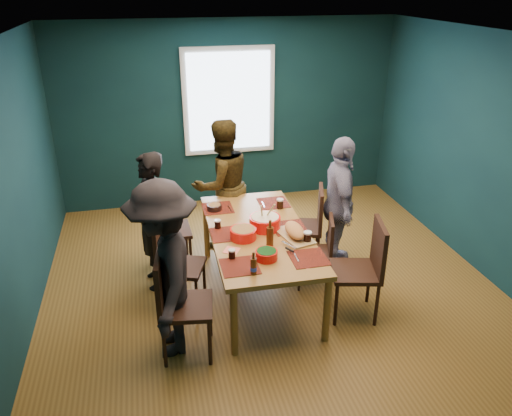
% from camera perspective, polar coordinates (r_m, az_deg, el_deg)
% --- Properties ---
extents(room, '(5.01, 5.01, 2.71)m').
position_cam_1_polar(room, '(5.42, 1.02, 5.23)').
color(room, olive).
rests_on(room, ground).
extents(dining_table, '(1.05, 2.04, 0.77)m').
position_cam_1_polar(dining_table, '(5.29, 0.30, -3.33)').
color(dining_table, olive).
rests_on(dining_table, floor).
extents(chair_left_far, '(0.48, 0.48, 1.02)m').
position_cam_1_polar(chair_left_far, '(5.88, -10.76, -1.81)').
color(chair_left_far, black).
rests_on(chair_left_far, floor).
extents(chair_left_mid, '(0.55, 0.55, 0.96)m').
position_cam_1_polar(chair_left_mid, '(5.23, -9.50, -5.75)').
color(chair_left_mid, black).
rests_on(chair_left_mid, floor).
extents(chair_left_near, '(0.53, 0.53, 1.03)m').
position_cam_1_polar(chair_left_near, '(4.56, -9.29, -10.07)').
color(chair_left_near, black).
rests_on(chair_left_near, floor).
extents(chair_right_far, '(0.56, 0.56, 0.98)m').
position_cam_1_polar(chair_right_far, '(5.95, 6.26, -1.43)').
color(chair_right_far, black).
rests_on(chair_right_far, floor).
extents(chair_right_mid, '(0.46, 0.46, 0.82)m').
position_cam_1_polar(chair_right_mid, '(5.58, 7.53, -4.42)').
color(chair_right_mid, black).
rests_on(chair_right_mid, floor).
extents(chair_right_near, '(0.57, 0.57, 1.04)m').
position_cam_1_polar(chair_right_near, '(5.12, 12.45, -6.14)').
color(chair_right_near, black).
rests_on(chair_right_near, floor).
extents(person_far_left, '(0.44, 0.61, 1.56)m').
position_cam_1_polar(person_far_left, '(5.53, -11.81, -1.53)').
color(person_far_left, black).
rests_on(person_far_left, floor).
extents(person_back, '(0.98, 0.88, 1.67)m').
position_cam_1_polar(person_back, '(6.27, -3.89, 2.68)').
color(person_back, black).
rests_on(person_back, floor).
extents(person_right, '(0.55, 1.00, 1.61)m').
position_cam_1_polar(person_right, '(5.84, 9.50, 0.38)').
color(person_right, silver).
rests_on(person_right, floor).
extents(person_near_left, '(0.66, 1.11, 1.69)m').
position_cam_1_polar(person_near_left, '(4.50, -10.38, -7.05)').
color(person_near_left, black).
rests_on(person_near_left, floor).
extents(bowl_salad, '(0.27, 0.27, 0.11)m').
position_cam_1_polar(bowl_salad, '(5.08, -1.47, -2.89)').
color(bowl_salad, red).
rests_on(bowl_salad, dining_table).
extents(bowl_dumpling, '(0.33, 0.33, 0.31)m').
position_cam_1_polar(bowl_dumpling, '(5.28, 1.02, -1.59)').
color(bowl_dumpling, red).
rests_on(bowl_dumpling, dining_table).
extents(bowl_herbs, '(0.21, 0.21, 0.09)m').
position_cam_1_polar(bowl_herbs, '(4.72, 1.20, -5.33)').
color(bowl_herbs, red).
rests_on(bowl_herbs, dining_table).
extents(cutting_board, '(0.35, 0.62, 0.13)m').
position_cam_1_polar(cutting_board, '(5.12, 4.42, -2.71)').
color(cutting_board, tan).
rests_on(cutting_board, dining_table).
extents(small_bowl, '(0.17, 0.17, 0.07)m').
position_cam_1_polar(small_bowl, '(5.72, -4.78, 0.11)').
color(small_bowl, black).
rests_on(small_bowl, dining_table).
extents(beer_bottle_a, '(0.06, 0.06, 0.22)m').
position_cam_1_polar(beer_bottle_a, '(4.48, -0.28, -6.67)').
color(beer_bottle_a, '#43210C').
rests_on(beer_bottle_a, dining_table).
extents(beer_bottle_b, '(0.07, 0.07, 0.28)m').
position_cam_1_polar(beer_bottle_b, '(4.93, 1.60, -3.20)').
color(beer_bottle_b, '#43210C').
rests_on(beer_bottle_b, dining_table).
extents(cola_glass_a, '(0.07, 0.07, 0.10)m').
position_cam_1_polar(cola_glass_a, '(4.73, -2.77, -5.23)').
color(cola_glass_a, black).
rests_on(cola_glass_a, dining_table).
extents(cola_glass_b, '(0.08, 0.08, 0.12)m').
position_cam_1_polar(cola_glass_b, '(5.03, 5.92, -3.27)').
color(cola_glass_b, black).
rests_on(cola_glass_b, dining_table).
extents(cola_glass_c, '(0.08, 0.08, 0.11)m').
position_cam_1_polar(cola_glass_c, '(5.74, 2.76, 0.55)').
color(cola_glass_c, black).
rests_on(cola_glass_c, dining_table).
extents(cola_glass_d, '(0.07, 0.07, 0.10)m').
position_cam_1_polar(cola_glass_d, '(5.30, -4.41, -1.81)').
color(cola_glass_d, black).
rests_on(cola_glass_d, dining_table).
extents(napkin_a, '(0.13, 0.13, 0.00)m').
position_cam_1_polar(napkin_a, '(5.34, 4.10, -2.18)').
color(napkin_a, '#FB7869').
rests_on(napkin_a, dining_table).
extents(napkin_b, '(0.19, 0.19, 0.00)m').
position_cam_1_polar(napkin_b, '(4.89, -2.81, -4.86)').
color(napkin_b, '#FB7869').
rests_on(napkin_b, dining_table).
extents(napkin_c, '(0.16, 0.16, 0.00)m').
position_cam_1_polar(napkin_c, '(4.69, 6.04, -6.37)').
color(napkin_c, '#FB7869').
rests_on(napkin_c, dining_table).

